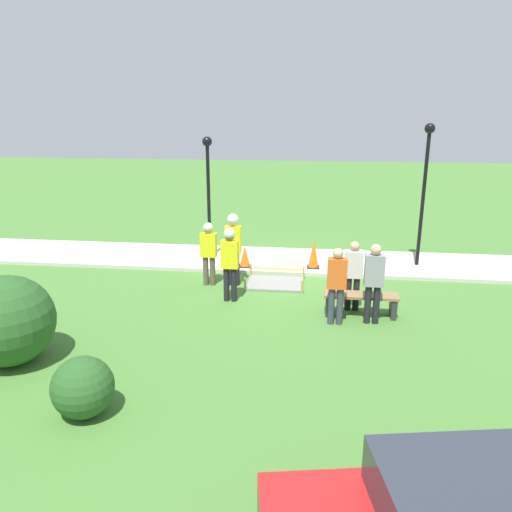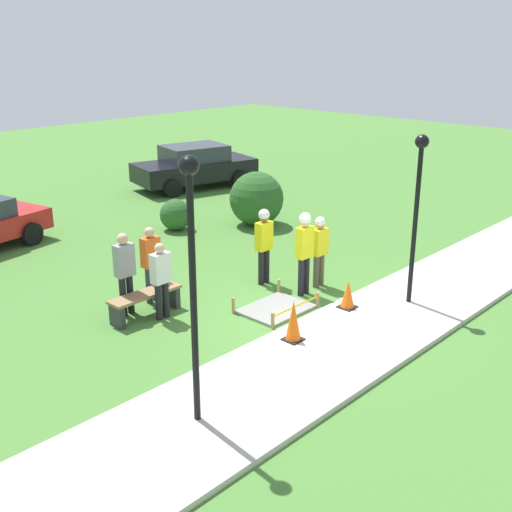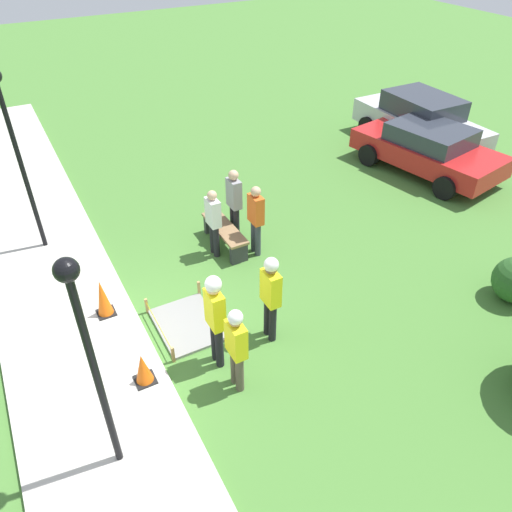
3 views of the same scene
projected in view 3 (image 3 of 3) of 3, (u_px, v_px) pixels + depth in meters
ground_plane at (151, 343)px, 9.10m from camera, size 60.00×60.00×0.00m
sidewalk at (82, 365)px, 8.60m from camera, size 28.00×2.45×0.10m
wet_concrete_patch at (188, 324)px, 9.44m from camera, size 1.48×1.15×0.35m
traffic_cone_near_patch at (103, 298)px, 9.36m from camera, size 0.34×0.34×0.79m
traffic_cone_far_patch at (143, 368)px, 8.11m from camera, size 0.34×0.34×0.60m
park_bench at (225, 233)px, 11.37m from camera, size 1.61×0.44×0.52m
worker_supervisor at (271, 292)px, 8.61m from camera, size 0.40×0.26×1.79m
worker_assistant at (215, 313)px, 8.07m from camera, size 0.40×0.27×1.89m
worker_trainee at (236, 344)px, 7.75m from camera, size 0.40×0.24×1.66m
bystander_in_orange_shirt at (256, 217)px, 10.80m from camera, size 0.40×0.22×1.68m
bystander_in_gray_shirt at (213, 220)px, 10.79m from camera, size 0.40×0.22×1.61m
bystander_in_white_shirt at (234, 201)px, 11.27m from camera, size 0.40×0.23×1.76m
lamppost_near at (87, 342)px, 5.76m from camera, size 0.28×0.28×3.55m
lamppost_far at (13, 139)px, 9.92m from camera, size 0.28×0.28×3.94m
parked_car_silver at (420, 121)px, 15.59m from camera, size 4.42×2.04×1.64m
parked_car_red at (428, 148)px, 14.24m from camera, size 4.48×2.71×1.37m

